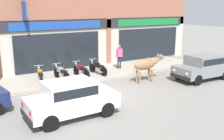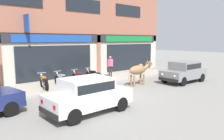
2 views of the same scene
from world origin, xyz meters
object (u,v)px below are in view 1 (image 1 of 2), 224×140
motorcycle_2 (81,71)px  motorcycle_3 (98,68)px  car_2 (203,66)px  motorcycle_0 (40,76)px  car_0 (71,97)px  pedestrian (119,54)px  cow (146,65)px  motorcycle_1 (61,73)px

motorcycle_2 → motorcycle_3: same height
car_2 → motorcycle_2: 7.21m
motorcycle_0 → motorcycle_2: size_ratio=0.99×
car_0 → pedestrian: size_ratio=2.27×
motorcycle_2 → pedestrian: pedestrian is taller
car_2 → motorcycle_3: size_ratio=2.02×
cow → car_2: bearing=-23.5°
motorcycle_2 → motorcycle_3: bearing=4.1°
motorcycle_0 → cow: bearing=-25.6°
cow → motorcycle_0: bearing=154.4°
motorcycle_0 → motorcycle_3: (3.65, 0.06, 0.00)m
motorcycle_2 → pedestrian: 3.27m
motorcycle_3 → cow: bearing=-57.1°
car_2 → motorcycle_0: car_2 is taller
cow → car_2: 3.47m
cow → motorcycle_3: cow is taller
car_0 → motorcycle_0: (0.29, 4.90, -0.30)m
motorcycle_1 → car_0: bearing=-107.2°
motorcycle_0 → motorcycle_2: same height
car_2 → motorcycle_1: bearing=151.7°
cow → motorcycle_1: (-4.12, 2.54, -0.49)m
motorcycle_0 → pedestrian: (5.61, 0.62, 0.60)m
car_0 → motorcycle_0: car_0 is taller
motorcycle_2 → cow: bearing=-41.4°
cow → motorcycle_0: 5.94m
car_2 → pedestrian: pedestrian is taller
car_2 → motorcycle_2: bearing=147.1°
cow → car_0: (-5.63, -2.35, -0.19)m
motorcycle_1 → car_2: bearing=-28.3°
cow → pedestrian: bearing=85.1°
cow → car_0: 6.10m
motorcycle_1 → pedestrian: (4.39, 0.64, 0.60)m
car_2 → pedestrian: bearing=122.5°
motorcycle_0 → pedestrian: bearing=6.3°
car_2 → motorcycle_1: size_ratio=2.02×
cow → motorcycle_1: bearing=148.3°
car_2 → pedestrian: size_ratio=2.29×
cow → motorcycle_0: size_ratio=1.20×
car_2 → motorcycle_2: (-6.05, 3.91, -0.30)m
motorcycle_1 → motorcycle_3: size_ratio=1.00×
car_2 → motorcycle_0: (-8.51, 3.93, -0.30)m
motorcycle_1 → cow: bearing=-31.7°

